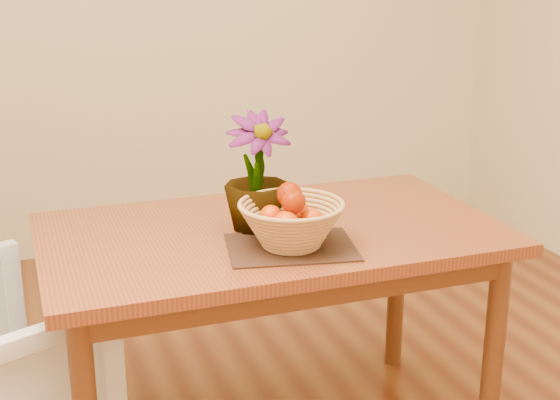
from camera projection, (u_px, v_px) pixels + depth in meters
name	position (u px, v px, depth m)	size (l,w,h in m)	color
table	(272.00, 255.00, 2.42)	(1.40, 0.80, 0.75)	brown
placemat	(291.00, 247.00, 2.23)	(0.36, 0.27, 0.01)	#331D12
wicker_basket	(291.00, 226.00, 2.22)	(0.31, 0.31, 0.12)	tan
orange_pile	(291.00, 208.00, 2.20)	(0.16, 0.17, 0.13)	#D83C03
potted_plant	(257.00, 173.00, 2.33)	(0.20, 0.20, 0.36)	#133F12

